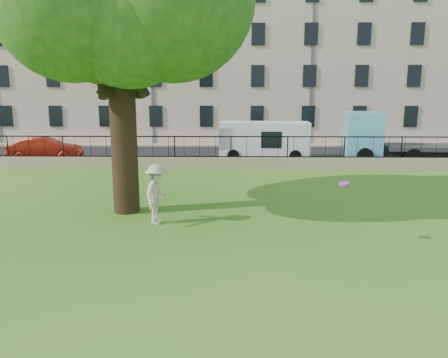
{
  "coord_description": "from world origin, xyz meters",
  "views": [
    {
      "loc": [
        0.11,
        -11.05,
        4.01
      ],
      "look_at": [
        -0.19,
        3.5,
        1.11
      ],
      "focal_mm": 35.0,
      "sensor_mm": 36.0,
      "label": 1
    }
  ],
  "objects_px": {
    "white_van": "(264,141)",
    "blue_truck": "(405,137)",
    "frisbee": "(344,184)",
    "man": "(157,194)",
    "red_sedan": "(46,149)"
  },
  "relations": [
    {
      "from": "man",
      "to": "blue_truck",
      "type": "bearing_deg",
      "value": -32.37
    },
    {
      "from": "white_van",
      "to": "man",
      "type": "bearing_deg",
      "value": -104.3
    },
    {
      "from": "white_van",
      "to": "blue_truck",
      "type": "xyz_separation_m",
      "value": [
        8.18,
        -0.76,
        0.32
      ]
    },
    {
      "from": "white_van",
      "to": "blue_truck",
      "type": "bearing_deg",
      "value": -2.17
    },
    {
      "from": "man",
      "to": "blue_truck",
      "type": "relative_size",
      "value": 0.27
    },
    {
      "from": "red_sedan",
      "to": "white_van",
      "type": "distance_m",
      "value": 13.05
    },
    {
      "from": "man",
      "to": "red_sedan",
      "type": "bearing_deg",
      "value": 47.15
    },
    {
      "from": "red_sedan",
      "to": "blue_truck",
      "type": "distance_m",
      "value": 21.19
    },
    {
      "from": "white_van",
      "to": "frisbee",
      "type": "bearing_deg",
      "value": -83.1
    },
    {
      "from": "frisbee",
      "to": "white_van",
      "type": "bearing_deg",
      "value": 93.74
    },
    {
      "from": "frisbee",
      "to": "white_van",
      "type": "height_order",
      "value": "white_van"
    },
    {
      "from": "white_van",
      "to": "blue_truck",
      "type": "relative_size",
      "value": 0.78
    },
    {
      "from": "frisbee",
      "to": "red_sedan",
      "type": "bearing_deg",
      "value": 134.41
    },
    {
      "from": "frisbee",
      "to": "man",
      "type": "bearing_deg",
      "value": 160.6
    },
    {
      "from": "frisbee",
      "to": "blue_truck",
      "type": "distance_m",
      "value": 16.21
    }
  ]
}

